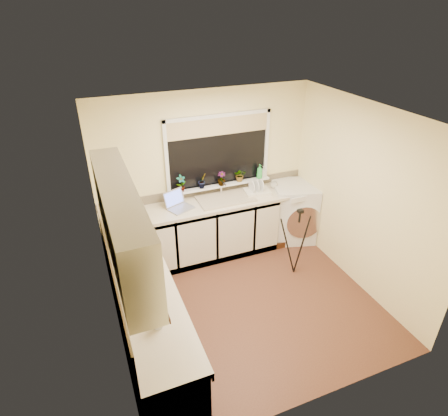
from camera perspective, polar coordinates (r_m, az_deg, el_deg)
floor at (r=5.12m, az=3.34°, el=-13.98°), size 3.20×3.20×0.00m
ceiling at (r=3.89m, az=4.39°, el=13.48°), size 3.20×3.20×0.00m
wall_back at (r=5.61m, az=-2.80°, el=5.20°), size 3.20×0.00×3.20m
wall_front at (r=3.37m, az=15.13°, el=-14.41°), size 3.20×0.00×3.20m
wall_left at (r=4.05m, az=-17.27°, el=-6.46°), size 0.00×3.00×3.00m
wall_right at (r=5.20m, az=19.92°, el=1.38°), size 0.00×3.00×3.00m
base_cabinet_back at (r=5.65m, az=-4.70°, el=-3.87°), size 2.55×0.60×0.86m
base_cabinet_left at (r=4.34m, az=-11.14°, el=-16.49°), size 0.54×2.40×0.86m
worktop_back at (r=5.51m, az=-1.67°, el=0.75°), size 3.20×0.60×0.04m
worktop_left at (r=4.03m, az=-11.75°, el=-11.98°), size 0.60×2.40×0.04m
upper_cabinet at (r=3.37m, az=-15.10°, el=-2.13°), size 0.28×1.90×0.70m
splashback_left at (r=3.86m, az=-16.34°, el=-10.06°), size 0.02×2.40×0.45m
splashback_back at (r=5.71m, az=-2.70°, el=2.81°), size 3.20×0.02×0.14m
window_glass at (r=5.54m, az=-0.86°, el=8.53°), size 1.50×0.02×1.00m
window_blind at (r=5.40m, az=-0.79°, el=12.18°), size 1.50×0.02×0.25m
windowsill at (r=5.69m, az=-0.62°, el=3.49°), size 1.60×0.14×0.03m
sink at (r=5.56m, az=0.26°, el=1.41°), size 0.82×0.46×0.03m
faucet at (r=5.66m, az=-0.43°, el=3.15°), size 0.03×0.03×0.24m
washing_machine at (r=6.22m, az=10.33°, el=-0.52°), size 0.82×0.81×0.94m
laptop at (r=5.36m, az=-6.97°, el=0.68°), size 0.42×0.41×0.24m
kettle at (r=4.41m, az=-12.04°, el=-6.09°), size 0.15×0.15×0.19m
dish_rack at (r=5.74m, az=5.01°, el=2.42°), size 0.41×0.33×0.06m
tripod at (r=5.38m, az=10.92°, el=-5.08°), size 0.63×0.63×1.04m
glass_jug at (r=3.57m, az=-10.04°, el=-16.29°), size 0.10×0.10×0.15m
steel_jar at (r=4.09m, az=-12.33°, el=-10.14°), size 0.07×0.07×0.10m
microwave at (r=4.78m, az=-14.60°, el=-2.75°), size 0.51×0.61×0.29m
plant_a at (r=5.43m, az=-6.44°, el=3.67°), size 0.15×0.11×0.26m
plant_b at (r=5.53m, az=-3.29°, el=4.13°), size 0.16×0.14×0.23m
plant_c at (r=5.61m, az=-0.39°, el=4.45°), size 0.15×0.15×0.21m
plant_d at (r=5.75m, az=2.43°, el=4.99°), size 0.22×0.20×0.20m
soap_bottle_green at (r=5.86m, az=5.38°, el=5.50°), size 0.09×0.09×0.23m
soap_bottle_clear at (r=5.92m, az=5.94°, el=5.46°), size 0.09×0.09×0.17m
cup_back at (r=5.95m, az=7.51°, el=3.47°), size 0.14×0.14×0.09m
cup_left at (r=3.72m, az=-11.19°, el=-14.84°), size 0.12×0.12×0.08m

